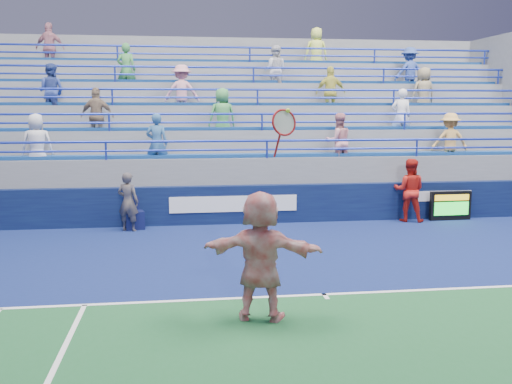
{
  "coord_description": "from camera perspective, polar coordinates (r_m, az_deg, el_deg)",
  "views": [
    {
      "loc": [
        -2.47,
        -9.42,
        3.28
      ],
      "look_at": [
        -0.88,
        2.5,
        1.5
      ],
      "focal_mm": 40.0,
      "sensor_mm": 36.0,
      "label": 1
    }
  ],
  "objects": [
    {
      "name": "ground",
      "position": [
        10.28,
        6.83,
        -10.25
      ],
      "size": [
        120.0,
        120.0,
        0.0
      ],
      "primitive_type": "plane",
      "color": "#333538"
    },
    {
      "name": "sponsor_wall",
      "position": [
        16.34,
        1.21,
        -1.2
      ],
      "size": [
        18.0,
        0.32,
        1.1
      ],
      "color": "#090E35",
      "rests_on": "ground"
    },
    {
      "name": "bleacher_stand",
      "position": [
        19.92,
        -0.46,
        3.43
      ],
      "size": [
        18.0,
        5.6,
        6.13
      ],
      "color": "slate",
      "rests_on": "ground"
    },
    {
      "name": "serve_speed_board",
      "position": [
        17.64,
        18.86,
        -1.32
      ],
      "size": [
        1.25,
        0.17,
        0.86
      ],
      "color": "black",
      "rests_on": "ground"
    },
    {
      "name": "judge_chair",
      "position": [
        15.9,
        -12.06,
        -2.63
      ],
      "size": [
        0.59,
        0.59,
        0.88
      ],
      "color": "#0C113C",
      "rests_on": "ground"
    },
    {
      "name": "tennis_player",
      "position": [
        8.83,
        0.48,
        -6.36
      ],
      "size": [
        1.99,
        1.13,
        3.27
      ],
      "color": "white",
      "rests_on": "ground"
    },
    {
      "name": "line_judge",
      "position": [
        15.54,
        -12.67,
        -0.97
      ],
      "size": [
        0.68,
        0.57,
        1.6
      ],
      "primitive_type": "imported",
      "rotation": [
        0.0,
        0.0,
        2.77
      ],
      "color": "#121A33",
      "rests_on": "ground"
    },
    {
      "name": "ball_girl",
      "position": [
        17.05,
        15.07,
        0.17
      ],
      "size": [
        1.09,
        0.99,
        1.84
      ],
      "primitive_type": "imported",
      "rotation": [
        0.0,
        0.0,
        2.74
      ],
      "color": "red",
      "rests_on": "ground"
    }
  ]
}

